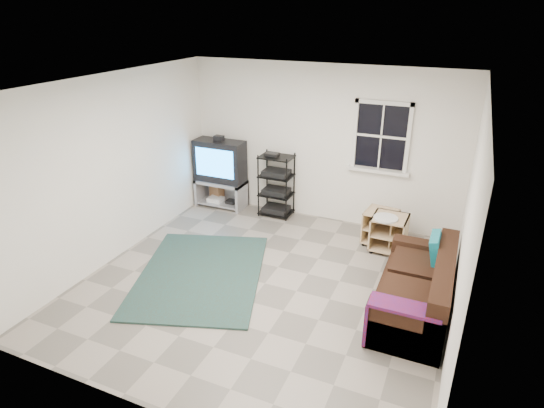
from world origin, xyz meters
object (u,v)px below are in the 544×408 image
at_px(tv_unit, 221,168).
at_px(sofa, 417,291).
at_px(side_table_right, 389,230).
at_px(av_rack, 276,189).
at_px(side_table_left, 381,226).

height_order(tv_unit, sofa, tv_unit).
bearing_deg(side_table_right, sofa, -67.39).
distance_m(av_rack, side_table_right, 2.10).
relative_size(tv_unit, sofa, 0.74).
height_order(side_table_left, side_table_right, side_table_right).
height_order(av_rack, side_table_left, av_rack).
distance_m(side_table_left, side_table_right, 0.23).
distance_m(tv_unit, sofa, 4.18).
distance_m(side_table_left, sofa, 1.76).
height_order(av_rack, side_table_right, av_rack).
bearing_deg(av_rack, side_table_right, -13.20).
bearing_deg(side_table_left, side_table_right, -47.80).
relative_size(av_rack, side_table_left, 2.06).
distance_m(av_rack, sofa, 3.25).
bearing_deg(side_table_left, av_rack, 170.65).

